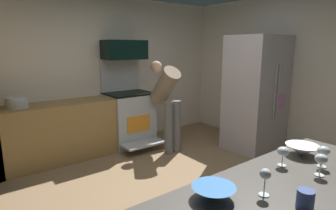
{
  "coord_description": "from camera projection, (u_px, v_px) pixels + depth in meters",
  "views": [
    {
      "loc": [
        -1.91,
        -2.25,
        1.72
      ],
      "look_at": [
        0.03,
        0.3,
        1.05
      ],
      "focal_mm": 29.26,
      "sensor_mm": 36.0,
      "label": 1
    }
  ],
  "objects": [
    {
      "name": "wine_glass_far",
      "position": [
        321.0,
        160.0,
        1.77
      ],
      "size": [
        0.08,
        0.08,
        0.15
      ],
      "color": "silver",
      "rests_on": "counter_island"
    },
    {
      "name": "ground_plane",
      "position": [
        181.0,
        197.0,
        3.24
      ],
      "size": [
        5.2,
        4.8,
        0.02
      ],
      "primitive_type": "cube",
      "color": "#8C6F4E"
    },
    {
      "name": "mixing_bowl_prep",
      "position": [
        302.0,
        150.0,
        2.13
      ],
      "size": [
        0.25,
        0.25,
        0.08
      ],
      "primitive_type": "cone",
      "rotation": [
        3.14,
        0.0,
        0.0
      ],
      "color": "white",
      "rests_on": "counter_island"
    },
    {
      "name": "person_cook",
      "position": [
        167.0,
        98.0,
        4.55
      ],
      "size": [
        0.31,
        0.67,
        1.5
      ],
      "color": "slate",
      "rests_on": "ground"
    },
    {
      "name": "mug_coffee",
      "position": [
        305.0,
        199.0,
        1.42
      ],
      "size": [
        0.09,
        0.09,
        0.1
      ],
      "primitive_type": "cylinder",
      "color": "#384C8B",
      "rests_on": "counter_island"
    },
    {
      "name": "wine_glass_extra",
      "position": [
        323.0,
        151.0,
        1.9
      ],
      "size": [
        0.08,
        0.08,
        0.15
      ],
      "color": "silver",
      "rests_on": "counter_island"
    },
    {
      "name": "wall_back",
      "position": [
        96.0,
        72.0,
        4.79
      ],
      "size": [
        5.2,
        0.12,
        2.6
      ],
      "primitive_type": "cube",
      "color": "beige",
      "rests_on": "ground"
    },
    {
      "name": "wine_glass_mid",
      "position": [
        265.0,
        176.0,
        1.53
      ],
      "size": [
        0.06,
        0.06,
        0.16
      ],
      "color": "silver",
      "rests_on": "counter_island"
    },
    {
      "name": "microwave",
      "position": [
        124.0,
        50.0,
        4.74
      ],
      "size": [
        0.74,
        0.38,
        0.33
      ],
      "primitive_type": "cube",
      "color": "black",
      "rests_on": "oven_range"
    },
    {
      "name": "lower_cabinet_run",
      "position": [
        53.0,
        133.0,
        4.15
      ],
      "size": [
        2.4,
        0.6,
        0.9
      ],
      "primitive_type": "cube",
      "color": "#9E7742",
      "rests_on": "ground"
    },
    {
      "name": "wall_right",
      "position": [
        301.0,
        74.0,
        4.47
      ],
      "size": [
        0.12,
        4.8,
        2.6
      ],
      "primitive_type": "cube",
      "color": "beige",
      "rests_on": "ground"
    },
    {
      "name": "oven_range",
      "position": [
        129.0,
        117.0,
        4.91
      ],
      "size": [
        0.76,
        0.96,
        1.52
      ],
      "color": "silver",
      "rests_on": "ground"
    },
    {
      "name": "refrigerator",
      "position": [
        255.0,
        94.0,
        4.62
      ],
      "size": [
        0.88,
        0.77,
        1.92
      ],
      "color": "#BEB4BA",
      "rests_on": "ground"
    },
    {
      "name": "stock_pot",
      "position": [
        17.0,
        103.0,
        3.79
      ],
      "size": [
        0.29,
        0.29,
        0.15
      ],
      "primitive_type": "cylinder",
      "color": "#BBBCC1",
      "rests_on": "lower_cabinet_run"
    },
    {
      "name": "wine_glass_near",
      "position": [
        283.0,
        152.0,
        1.92
      ],
      "size": [
        0.08,
        0.08,
        0.14
      ],
      "color": "silver",
      "rests_on": "counter_island"
    },
    {
      "name": "mixing_bowl_small",
      "position": [
        214.0,
        192.0,
        1.51
      ],
      "size": [
        0.25,
        0.25,
        0.07
      ],
      "primitive_type": "cone",
      "rotation": [
        3.14,
        0.0,
        0.0
      ],
      "color": "#3170BB",
      "rests_on": "counter_island"
    }
  ]
}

